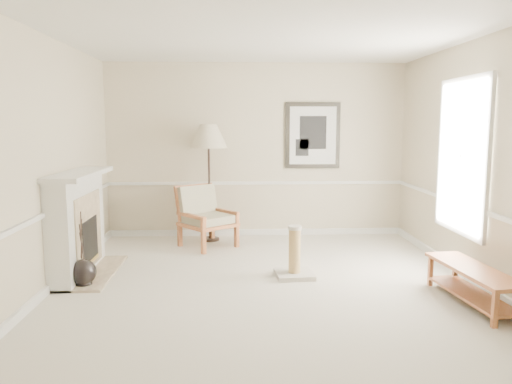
{
  "coord_description": "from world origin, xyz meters",
  "views": [
    {
      "loc": [
        -0.38,
        -5.65,
        1.91
      ],
      "look_at": [
        -0.09,
        0.7,
        1.03
      ],
      "focal_mm": 35.0,
      "sensor_mm": 36.0,
      "label": 1
    }
  ],
  "objects_px": {
    "floor_lamp": "(209,139)",
    "scratching_post": "(294,261)",
    "armchair": "(204,213)",
    "floor_vase": "(83,273)",
    "bench": "(473,280)"
  },
  "relations": [
    {
      "from": "bench",
      "to": "armchair",
      "type": "bearing_deg",
      "value": 138.17
    },
    {
      "from": "floor_lamp",
      "to": "scratching_post",
      "type": "bearing_deg",
      "value": -60.4
    },
    {
      "from": "bench",
      "to": "scratching_post",
      "type": "distance_m",
      "value": 2.05
    },
    {
      "from": "armchair",
      "to": "scratching_post",
      "type": "height_order",
      "value": "armchair"
    },
    {
      "from": "floor_vase",
      "to": "floor_lamp",
      "type": "relative_size",
      "value": 0.48
    },
    {
      "from": "floor_lamp",
      "to": "scratching_post",
      "type": "distance_m",
      "value": 2.74
    },
    {
      "from": "armchair",
      "to": "bench",
      "type": "xyz_separation_m",
      "value": [
        3.0,
        -2.69,
        -0.25
      ]
    },
    {
      "from": "armchair",
      "to": "floor_lamp",
      "type": "relative_size",
      "value": 0.55
    },
    {
      "from": "floor_lamp",
      "to": "armchair",
      "type": "bearing_deg",
      "value": -101.91
    },
    {
      "from": "floor_vase",
      "to": "armchair",
      "type": "relative_size",
      "value": 0.87
    },
    {
      "from": "floor_lamp",
      "to": "bench",
      "type": "bearing_deg",
      "value": -46.07
    },
    {
      "from": "floor_vase",
      "to": "floor_lamp",
      "type": "distance_m",
      "value": 3.06
    },
    {
      "from": "armchair",
      "to": "floor_vase",
      "type": "bearing_deg",
      "value": -162.95
    },
    {
      "from": "armchair",
      "to": "scratching_post",
      "type": "bearing_deg",
      "value": -93.01
    },
    {
      "from": "floor_vase",
      "to": "armchair",
      "type": "bearing_deg",
      "value": 56.28
    }
  ]
}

